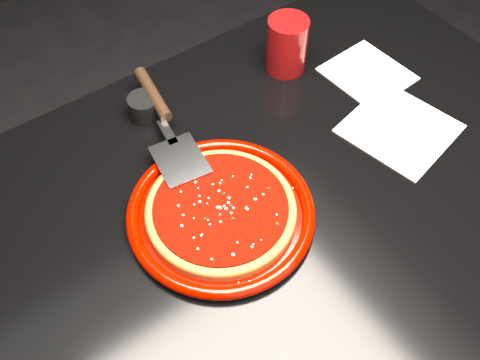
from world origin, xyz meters
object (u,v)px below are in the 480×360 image
Objects in this scene: table at (265,288)px; pizza_server at (166,122)px; ramekin at (144,107)px; cup at (287,45)px; plate at (221,212)px.

pizza_server is at bearing 111.14° from table.
cup is at bearing -8.85° from ramekin.
plate is 2.73× the size of cup.
cup is 1.92× the size of ramekin.
plate is 0.39m from cup.
ramekin reaches higher than plate.
cup is at bearing 35.53° from plate.
ramekin reaches higher than table.
pizza_server is at bearing -85.10° from ramekin.
table is 0.54m from cup.
pizza_server reaches higher than plate.
pizza_server reaches higher than ramekin.
table is at bearing -6.37° from plate.
plate is at bearing -144.47° from cup.
pizza_server is 5.71× the size of ramekin.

